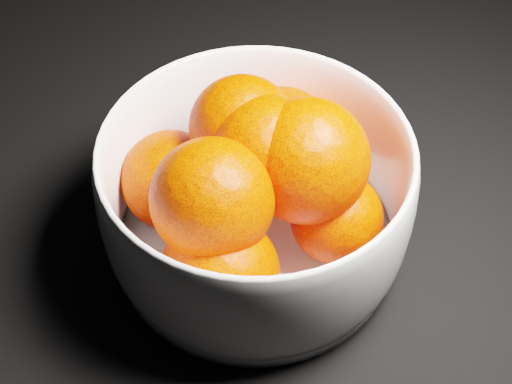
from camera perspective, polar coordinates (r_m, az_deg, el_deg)
name	(u,v)px	position (r m, az deg, el deg)	size (l,w,h in m)	color
ground	(354,11)	(0.85, 7.85, 14.14)	(3.00, 3.00, 0.00)	black
bowl	(256,197)	(0.55, 0.00, -0.41)	(0.24, 0.24, 0.12)	white
orange_pile	(255,178)	(0.54, -0.11, 1.15)	(0.19, 0.19, 0.14)	#EB2B00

